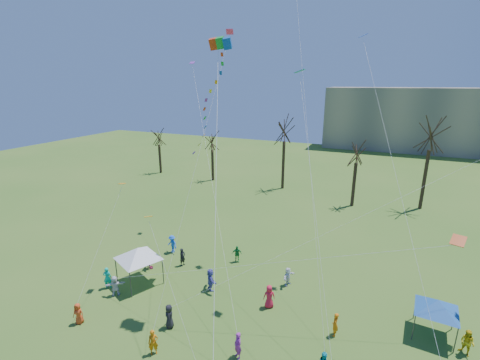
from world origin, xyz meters
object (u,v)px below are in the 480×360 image
at_px(canopy_tent_blue, 437,305).
at_px(distant_building, 458,121).
at_px(big_box_kite, 212,107).
at_px(canopy_tent_white, 138,253).

bearing_deg(canopy_tent_blue, distant_building, 81.25).
xyz_separation_m(distant_building, big_box_kite, (-25.65, -74.26, 7.21)).
bearing_deg(big_box_kite, canopy_tent_white, 179.59).
distance_m(distant_building, canopy_tent_blue, 72.26).
bearing_deg(big_box_kite, distant_building, 70.94).
bearing_deg(distant_building, canopy_tent_white, -113.89).
bearing_deg(distant_building, canopy_tent_blue, -98.75).
distance_m(distant_building, big_box_kite, 78.89).
height_order(distant_building, big_box_kite, big_box_kite).
relative_size(big_box_kite, canopy_tent_white, 5.23).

